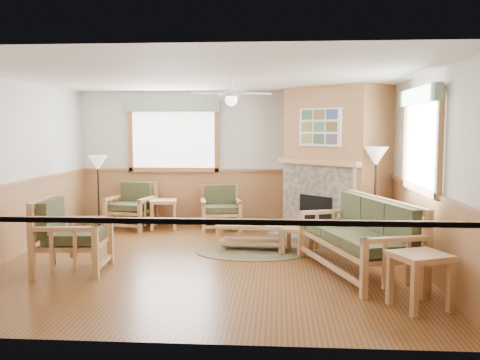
# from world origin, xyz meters

# --- Properties ---
(floor) EXTENTS (6.00, 6.00, 0.01)m
(floor) POSITION_xyz_m (0.00, 0.00, -0.01)
(floor) COLOR brown
(floor) RESTS_ON ground
(ceiling) EXTENTS (6.00, 6.00, 0.01)m
(ceiling) POSITION_xyz_m (0.00, 0.00, 2.70)
(ceiling) COLOR white
(ceiling) RESTS_ON floor
(wall_back) EXTENTS (6.00, 0.02, 2.70)m
(wall_back) POSITION_xyz_m (0.00, 3.00, 1.35)
(wall_back) COLOR silver
(wall_back) RESTS_ON floor
(wall_front) EXTENTS (6.00, 0.02, 2.70)m
(wall_front) POSITION_xyz_m (0.00, -3.00, 1.35)
(wall_front) COLOR silver
(wall_front) RESTS_ON floor
(wall_left) EXTENTS (0.02, 6.00, 2.70)m
(wall_left) POSITION_xyz_m (-3.00, 0.00, 1.35)
(wall_left) COLOR silver
(wall_left) RESTS_ON floor
(wall_right) EXTENTS (0.02, 6.00, 2.70)m
(wall_right) POSITION_xyz_m (3.00, 0.00, 1.35)
(wall_right) COLOR silver
(wall_right) RESTS_ON floor
(wainscot) EXTENTS (6.00, 6.00, 1.10)m
(wainscot) POSITION_xyz_m (0.00, 0.00, 0.55)
(wainscot) COLOR #A06D41
(wainscot) RESTS_ON floor
(fireplace) EXTENTS (3.11, 3.11, 2.70)m
(fireplace) POSITION_xyz_m (2.05, 2.05, 1.35)
(fireplace) COLOR #A06D41
(fireplace) RESTS_ON floor
(window_back) EXTENTS (1.90, 0.16, 1.50)m
(window_back) POSITION_xyz_m (-1.10, 2.96, 2.53)
(window_back) COLOR white
(window_back) RESTS_ON wall_back
(window_right) EXTENTS (0.16, 1.90, 1.50)m
(window_right) POSITION_xyz_m (2.96, -0.20, 2.53)
(window_right) COLOR white
(window_right) RESTS_ON wall_right
(ceiling_fan) EXTENTS (1.59, 1.59, 0.36)m
(ceiling_fan) POSITION_xyz_m (0.30, 0.30, 2.66)
(ceiling_fan) COLOR white
(ceiling_fan) RESTS_ON ceiling
(sofa) EXTENTS (2.36, 1.52, 1.01)m
(sofa) POSITION_xyz_m (2.07, -0.42, 0.50)
(sofa) COLOR tan
(sofa) RESTS_ON floor
(armchair_back_left) EXTENTS (0.94, 0.94, 0.90)m
(armchair_back_left) POSITION_xyz_m (-1.88, 2.55, 0.45)
(armchair_back_left) COLOR tan
(armchair_back_left) RESTS_ON floor
(armchair_back_right) EXTENTS (0.87, 0.87, 0.84)m
(armchair_back_right) POSITION_xyz_m (-0.11, 2.55, 0.42)
(armchair_back_right) COLOR tan
(armchair_back_right) RESTS_ON floor
(armchair_left) EXTENTS (0.96, 0.96, 1.01)m
(armchair_left) POSITION_xyz_m (-1.79, -0.67, 0.50)
(armchair_left) COLOR tan
(armchair_left) RESTS_ON floor
(coffee_table) EXTENTS (1.09, 0.57, 0.43)m
(coffee_table) POSITION_xyz_m (0.56, 0.87, 0.21)
(coffee_table) COLOR tan
(coffee_table) RESTS_ON floor
(end_table_chairs) EXTENTS (0.61, 0.59, 0.58)m
(end_table_chairs) POSITION_xyz_m (-1.24, 2.55, 0.29)
(end_table_chairs) COLOR tan
(end_table_chairs) RESTS_ON floor
(end_table_sofa) EXTENTS (0.71, 0.70, 0.61)m
(end_table_sofa) POSITION_xyz_m (2.55, -1.85, 0.31)
(end_table_sofa) COLOR tan
(end_table_sofa) RESTS_ON floor
(footstool) EXTENTS (0.57, 0.57, 0.40)m
(footstool) POSITION_xyz_m (1.32, 0.70, 0.20)
(footstool) COLOR tan
(footstool) RESTS_ON floor
(braided_rug) EXTENTS (1.85, 1.85, 0.01)m
(braided_rug) POSITION_xyz_m (0.60, 0.64, 0.01)
(braided_rug) COLOR brown
(braided_rug) RESTS_ON floor
(floor_lamp_left) EXTENTS (0.38, 0.38, 1.48)m
(floor_lamp_left) POSITION_xyz_m (-2.28, 1.82, 0.74)
(floor_lamp_left) COLOR black
(floor_lamp_left) RESTS_ON floor
(floor_lamp_right) EXTENTS (0.39, 0.39, 1.68)m
(floor_lamp_right) POSITION_xyz_m (2.55, 0.93, 0.84)
(floor_lamp_right) COLOR black
(floor_lamp_right) RESTS_ON floor
(book_red) EXTENTS (0.28, 0.34, 0.03)m
(book_red) POSITION_xyz_m (0.71, 0.82, 0.46)
(book_red) COLOR maroon
(book_red) RESTS_ON coffee_table
(book_dark) EXTENTS (0.29, 0.33, 0.03)m
(book_dark) POSITION_xyz_m (0.41, 0.94, 0.45)
(book_dark) COLOR #282821
(book_dark) RESTS_ON coffee_table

